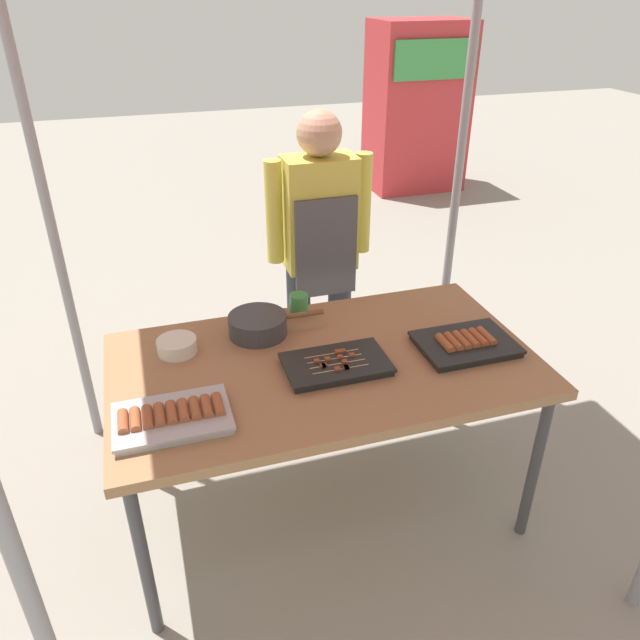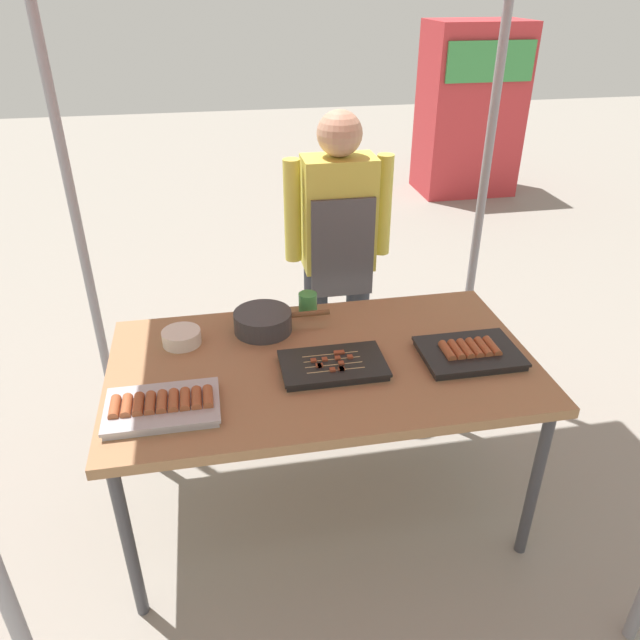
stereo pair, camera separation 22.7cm
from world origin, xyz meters
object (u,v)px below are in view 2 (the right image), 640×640
stall_table (322,372)px  tray_meat_skewers (333,365)px  neighbor_stall_left (470,110)px  vendor_woman (338,243)px  condiment_bowl (182,337)px  tray_pork_links (162,406)px  tray_grilled_sausages (469,353)px  cooking_wok (264,321)px  drink_cup_near_edge (308,303)px

stall_table → tray_meat_skewers: size_ratio=4.13×
neighbor_stall_left → vendor_woman: bearing=-122.0°
tray_meat_skewers → condiment_bowl: condiment_bowl is taller
tray_meat_skewers → tray_pork_links: size_ratio=1.03×
tray_grilled_sausages → tray_meat_skewers: tray_grilled_sausages is taller
tray_grilled_sausages → vendor_woman: size_ratio=0.25×
tray_pork_links → neighbor_stall_left: 5.20m
tray_meat_skewers → cooking_wok: (-0.22, 0.33, 0.03)m
vendor_woman → tray_grilled_sausages: bearing=110.3°
condiment_bowl → neighbor_stall_left: neighbor_stall_left is taller
stall_table → tray_grilled_sausages: tray_grilled_sausages is taller
tray_meat_skewers → condiment_bowl: size_ratio=2.53×
neighbor_stall_left → tray_grilled_sausages: bearing=-112.6°
tray_meat_skewers → condiment_bowl: (-0.55, 0.29, 0.01)m
stall_table → cooking_wok: 0.34m
tray_meat_skewers → condiment_bowl: 0.62m
stall_table → cooking_wok: cooking_wok is taller
drink_cup_near_edge → stall_table: bearing=-91.5°
condiment_bowl → vendor_woman: bearing=37.4°
tray_grilled_sausages → cooking_wok: cooking_wok is taller
condiment_bowl → neighbor_stall_left: (2.83, 3.90, 0.05)m
stall_table → tray_grilled_sausages: size_ratio=4.31×
tray_pork_links → drink_cup_near_edge: size_ratio=4.27×
tray_pork_links → vendor_woman: bearing=51.1°
drink_cup_near_edge → vendor_woman: vendor_woman is taller
stall_table → neighbor_stall_left: neighbor_stall_left is taller
stall_table → drink_cup_near_edge: 0.40m
tray_grilled_sausages → cooking_wok: (-0.75, 0.35, 0.03)m
drink_cup_near_edge → tray_meat_skewers: bearing=-87.8°
cooking_wok → vendor_woman: vendor_woman is taller
stall_table → vendor_woman: bearing=74.0°
drink_cup_near_edge → vendor_woman: (0.22, 0.41, 0.09)m
tray_meat_skewers → cooking_wok: 0.40m
stall_table → condiment_bowl: bearing=156.7°
stall_table → condiment_bowl: (-0.52, 0.23, 0.08)m
neighbor_stall_left → condiment_bowl: bearing=-126.0°
condiment_bowl → cooking_wok: bearing=7.2°
tray_pork_links → cooking_wok: size_ratio=0.95×
drink_cup_near_edge → vendor_woman: size_ratio=0.06×
cooking_wok → drink_cup_near_edge: bearing=31.1°
tray_pork_links → neighbor_stall_left: size_ratio=0.23×
stall_table → tray_pork_links: (-0.58, -0.20, 0.07)m
tray_grilled_sausages → neighbor_stall_left: neighbor_stall_left is taller
cooking_wok → condiment_bowl: cooking_wok is taller
tray_pork_links → neighbor_stall_left: neighbor_stall_left is taller
tray_meat_skewers → vendor_woman: (0.20, 0.87, 0.12)m
stall_table → condiment_bowl: size_ratio=10.46×
condiment_bowl → tray_meat_skewers: bearing=-27.6°
stall_table → tray_pork_links: size_ratio=4.24×
stall_table → tray_meat_skewers: tray_meat_skewers is taller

